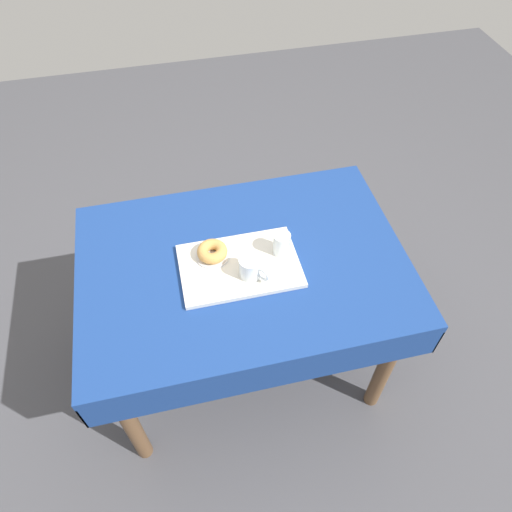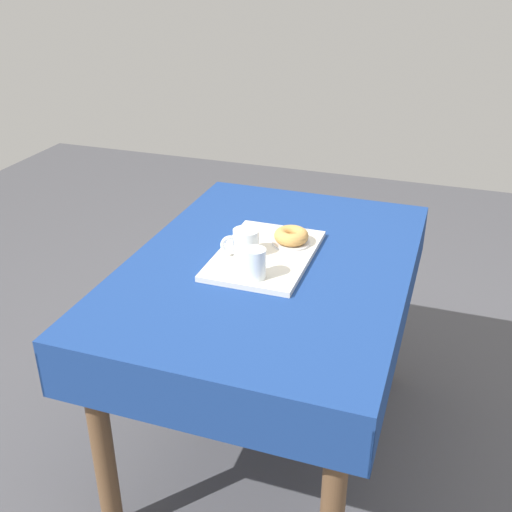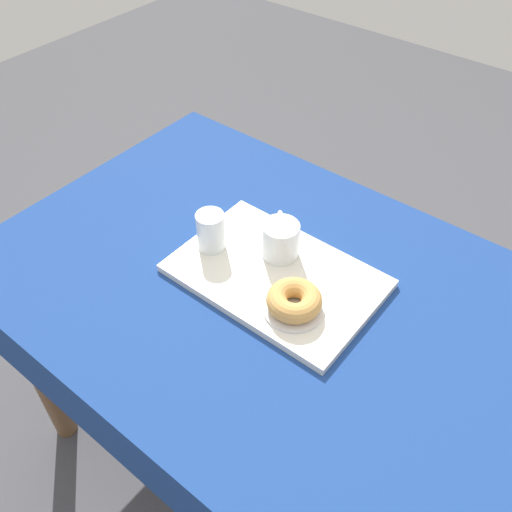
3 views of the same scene
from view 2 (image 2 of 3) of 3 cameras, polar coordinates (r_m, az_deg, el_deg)
name	(u,v)px [view 2 (image 2 of 3)]	position (r m, az deg, el deg)	size (l,w,h in m)	color
ground_plane	(268,442)	(2.37, 1.15, -16.83)	(6.00, 6.00, 0.00)	#47474C
dining_table	(270,290)	(1.98, 1.32, -3.21)	(1.23, 0.86, 0.75)	navy
serving_tray	(265,255)	(1.95, 0.84, 0.11)	(0.44, 0.29, 0.02)	silver
tea_mug_left	(245,243)	(1.92, -0.99, 1.22)	(0.10, 0.11, 0.08)	white
water_glass_near	(255,265)	(1.78, -0.10, -0.85)	(0.06, 0.06, 0.09)	white
donut_plate_left	(291,242)	(2.00, 3.27, 1.26)	(0.13, 0.13, 0.01)	silver
sugar_donut_left	(291,236)	(1.99, 3.29, 1.90)	(0.11, 0.11, 0.04)	tan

